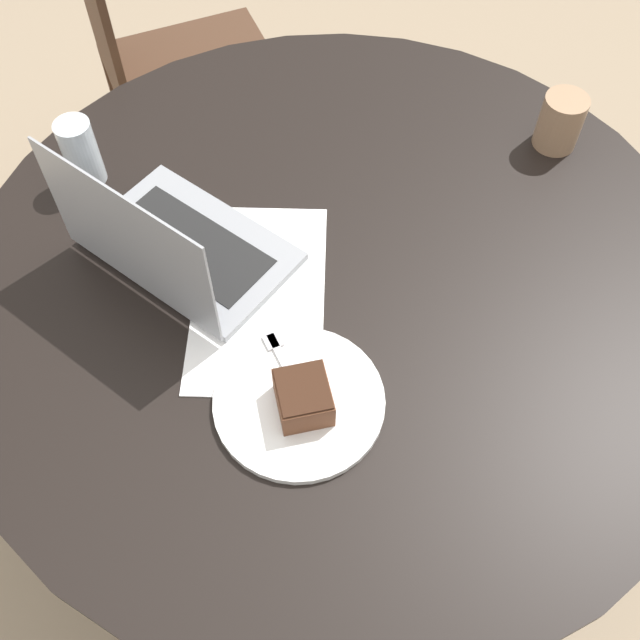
% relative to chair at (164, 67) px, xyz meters
% --- Properties ---
extents(ground_plane, '(12.00, 12.00, 0.00)m').
position_rel_chair_xyz_m(ground_plane, '(0.69, 0.60, -0.50)').
color(ground_plane, gray).
extents(dining_table, '(1.26, 1.26, 0.72)m').
position_rel_chair_xyz_m(dining_table, '(0.69, 0.60, 0.09)').
color(dining_table, black).
rests_on(dining_table, ground_plane).
extents(chair, '(0.59, 0.59, 0.98)m').
position_rel_chair_xyz_m(chair, '(0.00, 0.00, 0.00)').
color(chair, '#472D1E').
rests_on(chair, ground_plane).
extents(paper_document, '(0.41, 0.28, 0.00)m').
position_rel_chair_xyz_m(paper_document, '(0.77, 0.48, 0.22)').
color(paper_document, white).
rests_on(paper_document, dining_table).
extents(plate, '(0.25, 0.25, 0.01)m').
position_rel_chair_xyz_m(plate, '(0.94, 0.60, 0.23)').
color(plate, white).
rests_on(plate, dining_table).
extents(cake_slice, '(0.11, 0.10, 0.06)m').
position_rel_chair_xyz_m(cake_slice, '(0.95, 0.60, 0.26)').
color(cake_slice, brown).
rests_on(cake_slice, plate).
extents(fork, '(0.15, 0.12, 0.00)m').
position_rel_chair_xyz_m(fork, '(0.89, 0.56, 0.24)').
color(fork, silver).
rests_on(fork, plate).
extents(coffee_glass, '(0.08, 0.08, 0.10)m').
position_rel_chair_xyz_m(coffee_glass, '(0.30, 0.92, 0.27)').
color(coffee_glass, '#997556').
rests_on(coffee_glass, dining_table).
extents(water_glass, '(0.06, 0.06, 0.13)m').
position_rel_chair_xyz_m(water_glass, '(0.59, 0.11, 0.29)').
color(water_glass, silver).
rests_on(water_glass, dining_table).
extents(laptop, '(0.33, 0.39, 0.24)m').
position_rel_chair_xyz_m(laptop, '(0.73, 0.33, 0.27)').
color(laptop, gray).
rests_on(laptop, dining_table).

